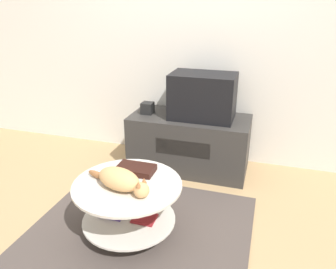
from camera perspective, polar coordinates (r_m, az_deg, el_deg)
ground_plane at (r=2.50m, az=-5.27°, el=-17.14°), size 12.00×12.00×0.00m
wall_back at (r=3.36m, az=4.05°, el=17.43°), size 8.00×0.05×2.60m
rug at (r=2.49m, az=-5.28°, el=-16.97°), size 1.58×1.45×0.02m
tv_stand at (r=3.25m, az=3.71°, el=-1.46°), size 1.15×0.53×0.55m
tv at (r=3.08m, az=6.06°, el=6.65°), size 0.59×0.38×0.42m
speaker at (r=3.23m, az=-3.60°, el=4.62°), size 0.11×0.11×0.11m
coffee_table at (r=2.35m, az=-7.00°, el=-11.51°), size 0.75×0.75×0.41m
dvd_box at (r=2.40m, az=-5.64°, el=-6.01°), size 0.27×0.17×0.04m
cat at (r=2.19m, az=-8.22°, el=-7.85°), size 0.52×0.27×0.14m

